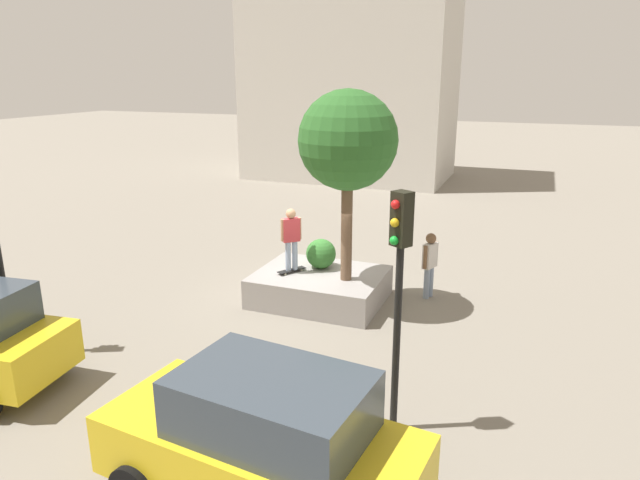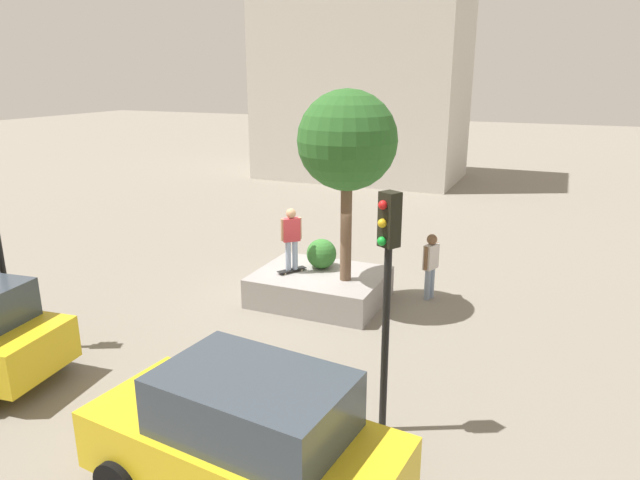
% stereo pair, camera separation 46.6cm
% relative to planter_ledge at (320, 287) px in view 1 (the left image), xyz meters
% --- Properties ---
extents(ground_plane, '(120.00, 120.00, 0.00)m').
position_rel_planter_ledge_xyz_m(ground_plane, '(0.31, 0.01, -0.39)').
color(ground_plane, gray).
extents(planter_ledge, '(3.27, 2.56, 0.77)m').
position_rel_planter_ledge_xyz_m(planter_ledge, '(0.00, 0.00, 0.00)').
color(planter_ledge, gray).
rests_on(planter_ledge, ground).
extents(plaza_tree, '(2.38, 2.38, 4.68)m').
position_rel_planter_ledge_xyz_m(plaza_tree, '(-0.78, 0.19, 3.84)').
color(plaza_tree, brown).
rests_on(plaza_tree, planter_ledge).
extents(boxwood_shrub, '(0.80, 0.80, 0.80)m').
position_rel_planter_ledge_xyz_m(boxwood_shrub, '(0.12, -0.39, 0.78)').
color(boxwood_shrub, '#2D6628').
rests_on(boxwood_shrub, planter_ledge).
extents(hedge_clump, '(0.77, 0.77, 0.77)m').
position_rel_planter_ledge_xyz_m(hedge_clump, '(0.17, -0.45, 0.77)').
color(hedge_clump, '#4C8C3D').
rests_on(hedge_clump, planter_ledge).
extents(skateboard, '(0.60, 0.79, 0.07)m').
position_rel_planter_ledge_xyz_m(skateboard, '(0.71, 0.22, 0.44)').
color(skateboard, black).
rests_on(skateboard, planter_ledge).
extents(skateboarder, '(0.45, 0.44, 1.64)m').
position_rel_planter_ledge_xyz_m(skateboarder, '(0.71, 0.22, 1.40)').
color(skateboarder, '#8C9EB7').
rests_on(skateboarder, skateboard).
extents(taxi_cab, '(4.61, 2.46, 2.06)m').
position_rel_planter_ledge_xyz_m(taxi_cab, '(-1.99, 7.19, 0.66)').
color(taxi_cab, gold).
rests_on(taxi_cab, ground).
extents(traffic_light_median, '(0.36, 0.37, 4.09)m').
position_rel_planter_ledge_xyz_m(traffic_light_median, '(-3.19, 4.80, 2.43)').
color(traffic_light_median, black).
rests_on(traffic_light_median, ground).
extents(bystander_watching, '(0.35, 0.58, 1.78)m').
position_rel_planter_ledge_xyz_m(bystander_watching, '(-2.61, -1.27, 0.64)').
color(bystander_watching, '#8C9EB7').
rests_on(bystander_watching, ground).
extents(plaza_lowrise_south, '(10.99, 6.44, 13.22)m').
position_rel_planter_ledge_xyz_m(plaza_lowrise_south, '(5.21, -18.12, 6.23)').
color(plaza_lowrise_south, beige).
rests_on(plaza_lowrise_south, ground).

